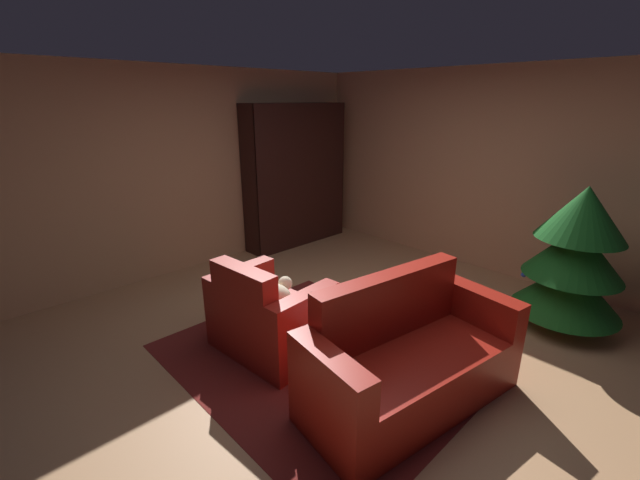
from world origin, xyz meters
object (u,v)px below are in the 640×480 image
at_px(armchair_red, 268,318).
at_px(couch_red, 408,362).
at_px(bottle_on_table, 312,308).
at_px(coffee_table, 331,316).
at_px(decorated_tree, 574,257).
at_px(bookshelf_unit, 302,176).
at_px(book_stack_on_table, 331,303).

height_order(armchair_red, couch_red, couch_red).
height_order(armchair_red, bottle_on_table, armchair_red).
relative_size(coffee_table, decorated_tree, 0.48).
relative_size(bookshelf_unit, armchair_red, 2.04).
bearing_deg(couch_red, coffee_table, -177.06).
relative_size(couch_red, book_stack_on_table, 7.54).
xyz_separation_m(armchair_red, decorated_tree, (1.71, 2.38, 0.42)).
bearing_deg(coffee_table, book_stack_on_table, 134.95).
relative_size(armchair_red, bottle_on_table, 4.51).
height_order(coffee_table, decorated_tree, decorated_tree).
distance_m(couch_red, decorated_tree, 2.12).
bearing_deg(bottle_on_table, coffee_table, 81.47).
bearing_deg(coffee_table, decorated_tree, 59.30).
bearing_deg(bottle_on_table, bookshelf_unit, 139.84).
distance_m(bottle_on_table, decorated_tree, 2.59).
bearing_deg(coffee_table, bookshelf_unit, 142.69).
height_order(couch_red, bottle_on_table, couch_red).
relative_size(bookshelf_unit, coffee_table, 3.09).
xyz_separation_m(bookshelf_unit, bottle_on_table, (2.53, -2.13, -0.50)).
bearing_deg(book_stack_on_table, couch_red, 0.02).
distance_m(bookshelf_unit, armchair_red, 3.15).
bearing_deg(armchair_red, coffee_table, 32.86).
height_order(couch_red, coffee_table, couch_red).
distance_m(armchair_red, book_stack_on_table, 0.59).
bearing_deg(armchair_red, couch_red, 15.54).
relative_size(bookshelf_unit, bottle_on_table, 9.19).
bearing_deg(couch_red, decorated_tree, 77.28).
height_order(coffee_table, bottle_on_table, bottle_on_table).
xyz_separation_m(bookshelf_unit, couch_red, (3.33, -1.91, -0.72)).
bearing_deg(bookshelf_unit, book_stack_on_table, -37.18).
height_order(bookshelf_unit, bottle_on_table, bookshelf_unit).
relative_size(coffee_table, bottle_on_table, 2.97).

